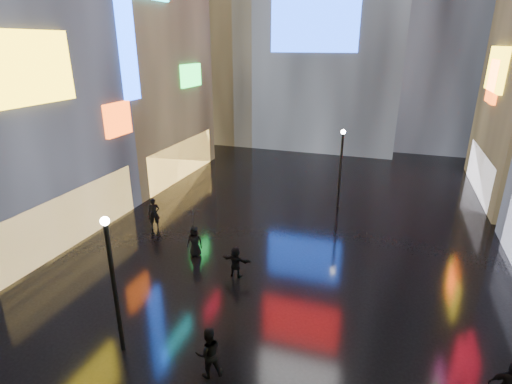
% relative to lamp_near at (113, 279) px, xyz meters
% --- Properties ---
extents(ground, '(140.00, 140.00, 0.00)m').
position_rel_lamp_near_xyz_m(ground, '(3.62, 12.14, -2.94)').
color(ground, black).
rests_on(ground, ground).
extents(building_left_far, '(10.28, 12.00, 22.00)m').
position_rel_lamp_near_xyz_m(building_left_far, '(-12.36, 18.15, 8.04)').
color(building_left_far, black).
rests_on(building_left_far, ground).
extents(tower_flank_left, '(10.00, 10.00, 26.00)m').
position_rel_lamp_near_xyz_m(tower_flank_left, '(-10.38, 34.14, 10.06)').
color(tower_flank_left, black).
rests_on(tower_flank_left, ground).
extents(lamp_near, '(0.30, 0.30, 5.20)m').
position_rel_lamp_near_xyz_m(lamp_near, '(0.00, 0.00, 0.00)').
color(lamp_near, black).
rests_on(lamp_near, ground).
extents(lamp_far, '(0.30, 0.30, 5.20)m').
position_rel_lamp_near_xyz_m(lamp_far, '(5.37, 16.05, 0.00)').
color(lamp_far, black).
rests_on(lamp_far, ground).
extents(pedestrian_1, '(1.11, 1.07, 1.81)m').
position_rel_lamp_near_xyz_m(pedestrian_1, '(3.43, -0.06, -2.04)').
color(pedestrian_1, black).
rests_on(pedestrian_1, ground).
extents(pedestrian_4, '(0.87, 0.65, 1.62)m').
position_rel_lamp_near_xyz_m(pedestrian_4, '(-0.63, 6.88, -2.13)').
color(pedestrian_4, black).
rests_on(pedestrian_4, ground).
extents(pedestrian_5, '(1.44, 0.54, 1.53)m').
position_rel_lamp_near_xyz_m(pedestrian_5, '(2.06, 5.78, -2.18)').
color(pedestrian_5, black).
rests_on(pedestrian_5, ground).
extents(pedestrian_6, '(0.81, 0.74, 1.86)m').
position_rel_lamp_near_xyz_m(pedestrian_6, '(-4.40, 9.08, -2.01)').
color(pedestrian_6, black).
rests_on(pedestrian_6, ground).
extents(umbrella_2, '(1.27, 1.26, 0.94)m').
position_rel_lamp_near_xyz_m(umbrella_2, '(-0.63, 6.88, -0.85)').
color(umbrella_2, black).
rests_on(umbrella_2, pedestrian_4).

